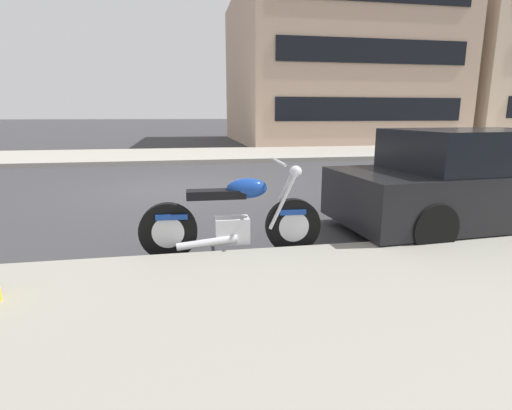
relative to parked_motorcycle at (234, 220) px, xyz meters
The scene contains 6 objects.
ground_plane 4.61m from the parked_motorcycle, 98.02° to the left, with size 260.00×260.00×0.00m, color #333335.
sidewalk_far_curb 16.31m from the parked_motorcycle, 45.85° to the left, with size 120.00×5.00×0.14m, color gray.
parking_stall_stripe 0.92m from the parked_motorcycle, 142.25° to the left, with size 0.12×2.20×0.01m, color silver.
parked_motorcycle is the anchor object (origin of this frame).
parked_car_near_corner 3.75m from the parked_motorcycle, ahead, with size 4.46×2.02×1.45m.
townhouse_near_left 21.96m from the parked_motorcycle, 66.84° to the left, with size 11.32×11.84×8.55m.
Camera 1 is at (0.06, -9.11, 1.66)m, focal length 28.22 mm.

